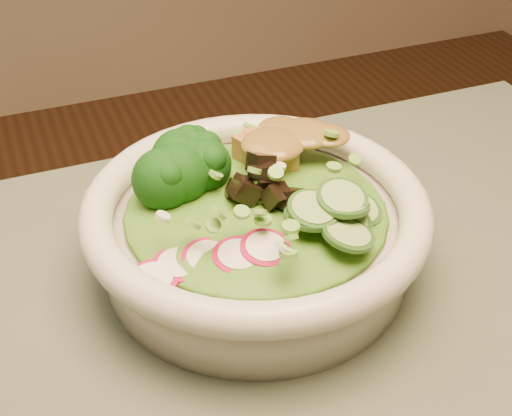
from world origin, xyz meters
name	(u,v)px	position (x,y,z in m)	size (l,w,h in m)	color
salad_bowl	(256,229)	(0.22, 0.20, 0.79)	(0.25, 0.25, 0.07)	silver
lettuce_bed	(256,207)	(0.22, 0.20, 0.81)	(0.19, 0.19, 0.02)	#2C6014
broccoli_florets	(181,174)	(0.17, 0.24, 0.82)	(0.08, 0.07, 0.04)	black
radish_slices	(222,255)	(0.18, 0.16, 0.81)	(0.10, 0.04, 0.02)	#A30C39
cucumber_slices	(337,216)	(0.26, 0.16, 0.82)	(0.07, 0.07, 0.03)	#9CBF6A
mushroom_heap	(262,184)	(0.23, 0.21, 0.82)	(0.07, 0.07, 0.04)	black
tofu_cubes	(288,155)	(0.26, 0.24, 0.82)	(0.08, 0.06, 0.03)	#A57437
peanut_sauce	(289,141)	(0.26, 0.24, 0.83)	(0.07, 0.05, 0.02)	brown
scallion_garnish	(256,181)	(0.22, 0.20, 0.83)	(0.18, 0.18, 0.02)	#68A83B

